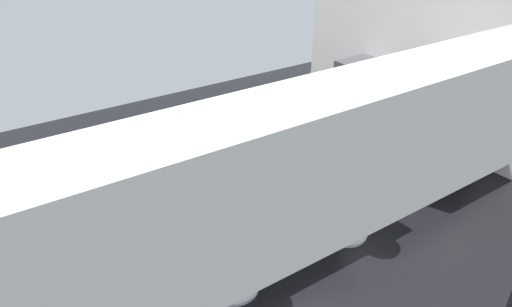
{
  "coord_description": "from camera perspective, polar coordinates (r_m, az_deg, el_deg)",
  "views": [
    {
      "loc": [
        2.17,
        3.03,
        2.84
      ],
      "look_at": [
        0.11,
        -0.01,
        0.8
      ],
      "focal_mm": 32.47,
      "sensor_mm": 36.0,
      "label": 1
    }
  ],
  "objects": [
    {
      "name": "ground_plane",
      "position": [
        4.68,
        1.21,
        -8.3
      ],
      "size": [
        7.36,
        7.36,
        0.0
      ],
      "primitive_type": "plane",
      "color": "black"
    },
    {
      "name": "interior_partition_left",
      "position": [
        6.04,
        24.42,
        11.89
      ],
      "size": [
        0.15,
        5.25,
        2.63
      ],
      "color": "beige",
      "rests_on": "ground_plane"
    },
    {
      "name": "sink_cabinet",
      "position": [
        5.94,
        22.55,
        3.07
      ],
      "size": [
        2.09,
        0.6,
        1.18
      ],
      "color": "black",
      "rests_on": "ground_plane"
    },
    {
      "name": "oven_range",
      "position": [
        6.72,
        12.93,
        7.33
      ],
      "size": [
        0.6,
        0.61,
        0.87
      ],
      "color": "#38383D",
      "rests_on": "ground_plane"
    },
    {
      "name": "kitchen_island",
      "position": [
        4.43,
        -0.71,
        -3.18
      ],
      "size": [
        2.0,
        1.02,
        0.95
      ],
      "color": "black",
      "rests_on": "ground_plane"
    },
    {
      "name": "stool_by_window",
      "position": [
        4.43,
        11.17,
        -6.47
      ],
      "size": [
        0.44,
        0.44,
        0.65
      ],
      "color": "#B7B7BC",
      "rests_on": "ground_plane"
    },
    {
      "name": "stool_middle",
      "position": [
        3.8,
        -3.0,
        -12.83
      ],
      "size": [
        0.44,
        0.44,
        0.65
      ],
      "color": "#B7B7BC",
      "rests_on": "ground_plane"
    },
    {
      "name": "cutting_board",
      "position": [
        4.14,
        -0.86,
        1.97
      ],
      "size": [
        0.36,
        0.24,
        0.02
      ],
      "primitive_type": "cube",
      "color": "tan",
      "rests_on": "kitchen_island"
    },
    {
      "name": "apple_red",
      "position": [
        4.09,
        -2.69,
        2.31
      ],
      "size": [
        0.07,
        0.07,
        0.07
      ],
      "primitive_type": "sphere",
      "color": "red",
      "rests_on": "cutting_board"
    },
    {
      "name": "apple_green",
      "position": [
        4.07,
        0.09,
        2.24
      ],
      "size": [
        0.07,
        0.07,
        0.07
      ],
      "primitive_type": "sphere",
      "color": "#609E2D",
      "rests_on": "cutting_board"
    },
    {
      "name": "fruit_bowl",
      "position": [
        4.6,
        7.24,
        5.02
      ],
      "size": [
        0.26,
        0.26,
        0.07
      ],
      "color": "#993833",
      "rests_on": "kitchen_island"
    }
  ]
}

